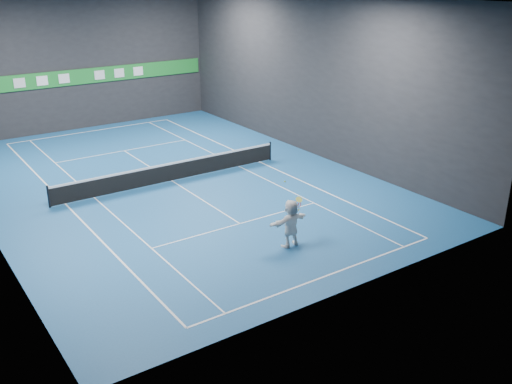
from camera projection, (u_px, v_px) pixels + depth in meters
ground at (172, 181)px, 29.29m from camera, size 26.00×26.00×0.00m
wall_back at (80, 61)px, 37.65m from camera, size 18.00×0.10×9.00m
wall_front at (354, 164)px, 17.67m from camera, size 18.00×0.10×9.00m
wall_right at (311, 76)px, 32.40m from camera, size 0.10×26.00×9.00m
baseline_near at (324, 277)px, 20.16m from camera, size 10.98×0.08×0.01m
baseline_far at (93, 131)px, 38.43m from camera, size 10.98×0.08×0.01m
sideline_doubles_left at (66, 204)px, 26.40m from camera, size 0.08×23.78×0.01m
sideline_doubles_right at (260, 162)px, 32.19m from camera, size 0.08×23.78×0.01m
sideline_singles_left at (95, 198)px, 27.13m from camera, size 0.06×23.78×0.01m
sideline_singles_right at (239, 166)px, 31.46m from camera, size 0.06×23.78×0.01m
service_line_near at (240, 224)px, 24.38m from camera, size 8.23×0.06×0.01m
service_line_far at (124, 151)px, 34.21m from camera, size 8.23×0.06×0.01m
center_service_line at (172, 181)px, 29.29m from camera, size 0.06×12.80×0.01m
player at (291, 223)px, 22.09m from camera, size 1.82×0.68×1.93m
tennis_ball at (285, 182)px, 21.28m from camera, size 0.07×0.07×0.07m
tennis_net at (172, 171)px, 29.10m from camera, size 12.50×0.10×1.07m
sponsor_banner at (82, 77)px, 37.96m from camera, size 17.64×0.11×1.00m
tennis_racket at (297, 204)px, 22.06m from camera, size 0.47×0.32×0.67m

